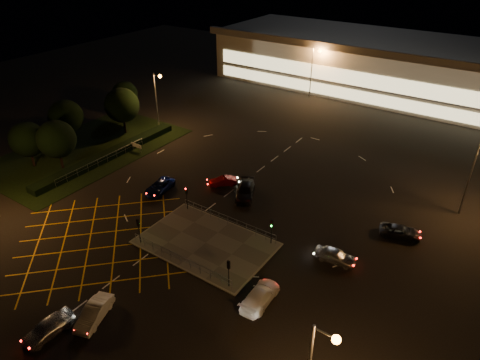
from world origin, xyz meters
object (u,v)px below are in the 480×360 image
Objects in this scene: signal_se at (229,268)px; car_queue_white at (94,313)px; signal_sw at (138,226)px; car_right_silver at (335,255)px; signal_ne at (272,227)px; car_far_dkgrey at (245,191)px; car_left_blue at (159,187)px; car_approach_white at (260,296)px; car_near_silver at (48,327)px; signal_nw at (187,193)px; car_east_grey at (400,231)px; car_circ_red at (223,181)px.

car_queue_white is at bearing 52.65° from signal_se.
signal_sw reaches higher than car_right_silver.
signal_ne is 10.37m from car_far_dkgrey.
car_left_blue is at bearing 98.75° from car_queue_white.
car_far_dkgrey is 1.25× the size of car_right_silver.
car_approach_white is (3.50, -7.92, -1.61)m from signal_ne.
car_approach_white is at bearing -179.74° from signal_sw.
car_near_silver is 27.88m from car_right_silver.
signal_nw is 1.00× the size of signal_ne.
car_east_grey is at bearing -123.06° from signal_se.
car_left_blue is at bearing -26.29° from car_approach_white.
signal_sw is at bearing 109.62° from car_right_silver.
car_left_blue is at bearing -88.31° from car_circ_red.
car_circ_red is at bearing 89.06° from signal_nw.
car_queue_white is at bearing 136.40° from car_right_silver.
signal_ne is at bearing -90.00° from signal_se.
signal_sw reaches higher than car_queue_white.
car_near_silver is at bearing -140.02° from car_queue_white.
car_circ_red is (-11.88, 15.24, -1.76)m from signal_se.
car_right_silver is at bearing 29.03° from car_circ_red.
car_east_grey is (23.34, 17.42, -1.73)m from signal_sw.
car_far_dkgrey is (4.18, 14.61, -1.58)m from signal_sw.
car_approach_white is at bearing 1.90° from car_circ_red.
car_circ_red is 21.61m from car_approach_white.
signal_ne is (12.00, 0.00, 0.00)m from signal_nw.
car_right_silver reaches higher than car_east_grey.
car_approach_white is at bearing -66.15° from signal_ne.
car_approach_white is (11.32, -14.54, -0.03)m from car_far_dkgrey.
car_queue_white is 21.73m from car_left_blue.
car_left_blue reaches higher than car_east_grey.
car_left_blue is 0.95× the size of car_approach_white.
car_queue_white is 33.23m from car_east_grey.
car_east_grey is (19.16, 2.81, -0.15)m from car_far_dkgrey.
signal_ne reaches higher than car_far_dkgrey.
signal_sw reaches higher than car_left_blue.
signal_sw is 0.70× the size of car_near_silver.
signal_nw is 25.23m from car_east_grey.
car_circ_red is at bearing 65.97° from car_right_silver.
signal_nw is 19.07m from car_right_silver.
car_approach_white reaches higher than car_circ_red.
car_approach_white is at bearing 139.77° from car_east_grey.
car_near_silver is 27.86m from car_far_dkgrey.
signal_nw is at bearing -30.16° from car_approach_white.
signal_sw is at bearing 0.00° from signal_se.
car_queue_white is at bearing -76.08° from signal_nw.
car_circ_red is at bearing 79.44° from car_east_grey.
signal_sw is 0.64× the size of car_left_blue.
signal_se is 1.00× the size of signal_ne.
signal_se is 20.17m from car_left_blue.
signal_ne is 14.85m from car_east_grey.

